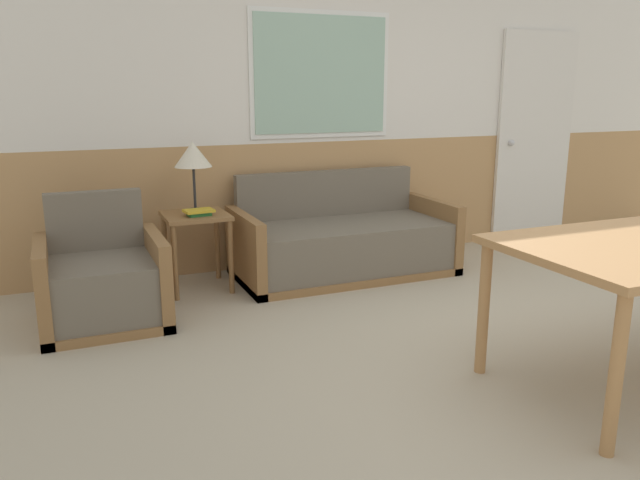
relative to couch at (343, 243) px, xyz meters
name	(u,v)px	position (x,y,z in m)	size (l,w,h in m)	color
ground_plane	(580,365)	(0.47, -2.13, -0.26)	(16.00, 16.00, 0.00)	#B2A58C
wall_back	(366,105)	(0.45, 0.50, 1.10)	(7.20, 0.09, 2.70)	tan
couch	(343,243)	(0.00, 0.00, 0.00)	(1.77, 0.85, 0.82)	olive
armchair	(103,284)	(-1.92, -0.40, 0.01)	(0.78, 0.75, 0.83)	olive
side_table	(196,229)	(-1.19, 0.07, 0.21)	(0.47, 0.47, 0.59)	olive
table_lamp	(193,156)	(-1.18, 0.15, 0.75)	(0.28, 0.28, 0.53)	#262628
book_stack	(199,212)	(-1.19, -0.01, 0.36)	(0.22, 0.16, 0.05)	#2D7F3D
entry_door	(534,137)	(2.32, 0.45, 0.77)	(0.90, 0.09, 2.04)	silver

